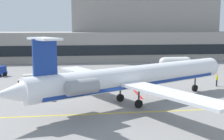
{
  "coord_description": "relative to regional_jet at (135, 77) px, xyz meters",
  "views": [
    {
      "loc": [
        -4.15,
        -29.92,
        8.94
      ],
      "look_at": [
        0.97,
        8.42,
        3.0
      ],
      "focal_mm": 46.75,
      "sensor_mm": 36.0,
      "label": 1
    }
  ],
  "objects": [
    {
      "name": "ground",
      "position": [
        -2.73,
        -2.15,
        -3.13
      ],
      "size": [
        120.0,
        120.0,
        0.11
      ],
      "color": "gray"
    },
    {
      "name": "regional_jet",
      "position": [
        0.0,
        0.0,
        0.0
      ],
      "size": [
        29.34,
        24.39,
        7.84
      ],
      "color": "white",
      "rests_on": "ground"
    },
    {
      "name": "marshaller",
      "position": [
        14.11,
        7.87,
        -2.08
      ],
      "size": [
        0.36,
        0.81,
        1.96
      ],
      "color": "#191E33",
      "rests_on": "ground"
    },
    {
      "name": "fuel_tank",
      "position": [
        14.09,
        25.61,
        -1.7
      ],
      "size": [
        6.93,
        2.21,
        2.46
      ],
      "color": "white",
      "rests_on": "ground"
    },
    {
      "name": "baggage_tug",
      "position": [
        -13.64,
        11.07,
        -2.18
      ],
      "size": [
        3.05,
        4.41,
        1.94
      ],
      "color": "silver",
      "rests_on": "ground"
    },
    {
      "name": "terminal_building",
      "position": [
        6.84,
        46.18,
        4.52
      ],
      "size": [
        78.45,
        15.44,
        20.35
      ],
      "color": "gray",
      "rests_on": "ground"
    },
    {
      "name": "safety_cone_alpha",
      "position": [
        -9.25,
        2.14,
        -2.83
      ],
      "size": [
        0.47,
        0.47,
        0.55
      ],
      "color": "orange",
      "rests_on": "ground"
    }
  ]
}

